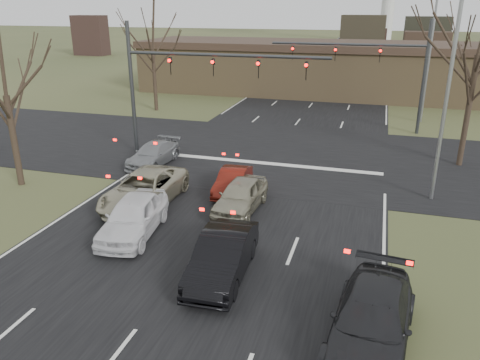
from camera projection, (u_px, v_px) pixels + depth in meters
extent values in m
plane|color=#3C4625|center=(177.00, 278.00, 16.13)|extent=(360.00, 360.00, 0.00)
cube|color=black|center=(340.00, 68.00, 69.99)|extent=(14.00, 300.00, 0.02)
cube|color=black|center=(273.00, 154.00, 29.59)|extent=(200.00, 14.00, 0.02)
cube|color=olive|center=(341.00, 72.00, 48.91)|extent=(42.00, 10.00, 4.60)
cube|color=#38281E|center=(343.00, 46.00, 47.98)|extent=(42.40, 10.40, 0.70)
cylinder|color=#383A3D|center=(132.00, 89.00, 28.67)|extent=(0.24, 0.24, 8.00)
cylinder|color=#383A3D|center=(224.00, 55.00, 26.30)|extent=(12.00, 0.18, 0.18)
imported|color=black|center=(171.00, 66.00, 27.43)|extent=(0.16, 0.20, 1.00)
imported|color=black|center=(213.00, 67.00, 26.72)|extent=(0.16, 0.20, 1.00)
imported|color=black|center=(259.00, 69.00, 26.01)|extent=(0.16, 0.20, 1.00)
imported|color=black|center=(306.00, 71.00, 25.30)|extent=(0.16, 0.20, 1.00)
cylinder|color=#383A3D|center=(424.00, 78.00, 32.97)|extent=(0.24, 0.24, 8.00)
cylinder|color=#383A3D|center=(347.00, 44.00, 33.67)|extent=(11.00, 0.18, 0.18)
imported|color=black|center=(380.00, 55.00, 33.29)|extent=(0.16, 0.20, 1.00)
imported|color=black|center=(335.00, 54.00, 34.13)|extent=(0.16, 0.20, 1.00)
imported|color=black|center=(293.00, 53.00, 34.97)|extent=(0.16, 0.20, 1.00)
cylinder|color=gray|center=(447.00, 96.00, 20.95)|extent=(0.18, 0.18, 10.00)
cylinder|color=gray|center=(429.00, 58.00, 36.08)|extent=(0.18, 0.18, 10.00)
cylinder|color=black|center=(468.00, 112.00, 26.45)|extent=(0.32, 0.32, 6.33)
cylinder|color=black|center=(14.00, 141.00, 23.77)|extent=(0.32, 0.32, 4.68)
cylinder|color=black|center=(155.00, 81.00, 41.13)|extent=(0.32, 0.32, 5.23)
imported|color=#B2AD90|center=(145.00, 189.00, 21.84)|extent=(2.64, 5.60, 1.55)
imported|color=white|center=(133.00, 216.00, 18.96)|extent=(2.48, 4.86, 1.58)
imported|color=black|center=(223.00, 256.00, 16.01)|extent=(1.89, 4.74, 1.53)
imported|color=black|center=(372.00, 320.00, 12.77)|extent=(2.64, 5.36, 1.50)
imported|color=gray|center=(153.00, 154.00, 27.44)|extent=(2.02, 4.46, 1.27)
imported|color=#5C150D|center=(233.00, 181.00, 23.30)|extent=(1.45, 3.71, 1.20)
imported|color=#9C977E|center=(241.00, 196.00, 21.23)|extent=(1.89, 4.28, 1.43)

